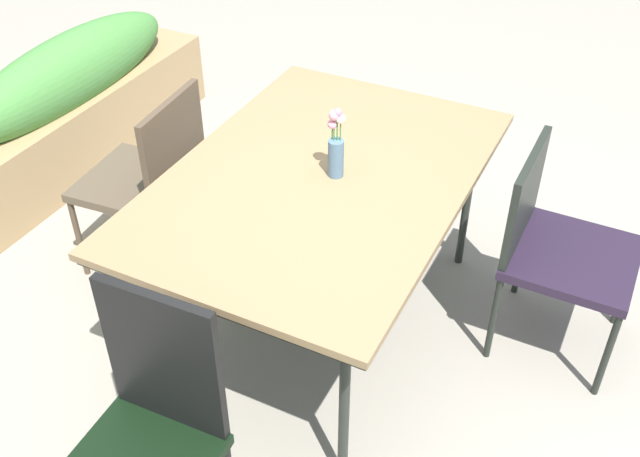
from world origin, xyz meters
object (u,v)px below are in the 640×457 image
(chair_far_side, at_px, (151,173))
(chair_near_right, at_px, (556,242))
(chair_end_left, at_px, (150,427))
(flower_vase, at_px, (336,147))
(dining_table, at_px, (320,184))

(chair_far_side, bearing_deg, chair_near_right, -84.16)
(chair_end_left, relative_size, chair_near_right, 1.14)
(chair_near_right, bearing_deg, flower_vase, -67.71)
(dining_table, bearing_deg, flower_vase, -62.28)
(chair_far_side, distance_m, flower_vase, 0.99)
(chair_far_side, distance_m, chair_near_right, 1.75)
(chair_far_side, height_order, chair_near_right, chair_far_side)
(flower_vase, bearing_deg, chair_near_right, -68.03)
(dining_table, distance_m, chair_end_left, 1.12)
(dining_table, relative_size, chair_near_right, 1.80)
(chair_near_right, xyz_separation_m, flower_vase, (-0.33, 0.81, 0.40))
(chair_far_side, xyz_separation_m, flower_vase, (-0.01, -0.91, 0.39))
(dining_table, distance_m, chair_near_right, 0.96)
(chair_far_side, xyz_separation_m, chair_end_left, (-1.14, -0.86, 0.05))
(chair_end_left, distance_m, flower_vase, 1.19)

